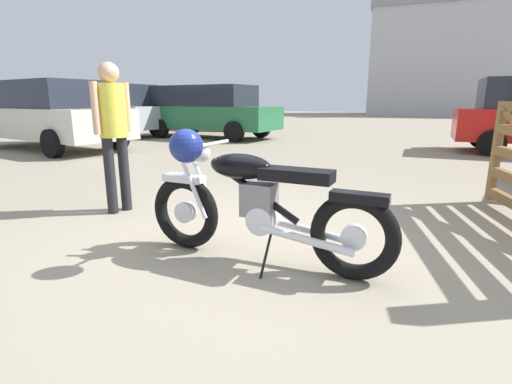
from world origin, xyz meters
The scene contains 8 objects.
ground_plane centered at (0.00, 0.00, 0.00)m, with size 80.00×80.00×0.00m, color gray.
vintage_motorcycle centered at (0.19, -0.33, 0.49)m, with size 2.08×0.74×1.07m.
bystander centered at (-1.82, 0.32, 1.02)m, with size 0.30×0.45×1.66m.
white_estate_far centered at (-8.85, 7.61, 0.92)m, with size 4.04×2.10×1.78m.
blue_hatchback_right centered at (-7.72, 4.07, 0.94)m, with size 4.91×2.49×1.74m.
dark_sedan_left centered at (-5.58, 8.48, 0.94)m, with size 4.83×2.26×1.74m.
pale_sedan_back centered at (-7.83, 11.96, 0.94)m, with size 4.73×2.04×1.74m.
industrial_building centered at (5.77, 35.83, 4.58)m, with size 20.44×10.45×20.02m.
Camera 1 is at (1.36, -2.91, 1.26)m, focal length 26.63 mm.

